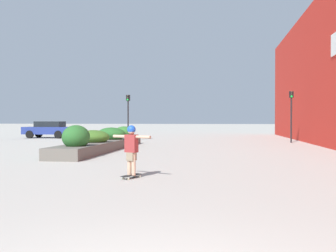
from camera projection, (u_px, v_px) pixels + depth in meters
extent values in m
cube|color=#605B54|center=(104.00, 145.00, 20.37)|extent=(1.59, 11.64, 0.50)
ellipsoid|color=#286028|center=(76.00, 137.00, 16.16)|extent=(1.18, 1.33, 1.04)
ellipsoid|color=#3D6623|center=(93.00, 137.00, 18.95)|extent=(1.66, 1.44, 0.70)
ellipsoid|color=#286028|center=(111.00, 134.00, 21.76)|extent=(1.68, 1.36, 0.79)
ellipsoid|color=#33702D|center=(124.00, 132.00, 24.85)|extent=(1.35, 1.52, 0.80)
cube|color=black|center=(131.00, 175.00, 10.45)|extent=(0.50, 0.74, 0.01)
cylinder|color=beige|center=(135.00, 176.00, 10.71)|extent=(0.08, 0.08, 0.06)
cylinder|color=beige|center=(140.00, 176.00, 10.61)|extent=(0.08, 0.08, 0.06)
cylinder|color=beige|center=(123.00, 178.00, 10.28)|extent=(0.08, 0.08, 0.06)
cylinder|color=beige|center=(128.00, 179.00, 10.19)|extent=(0.08, 0.08, 0.06)
cylinder|color=tan|center=(129.00, 163.00, 10.48)|extent=(0.15, 0.15, 0.64)
cylinder|color=tan|center=(134.00, 164.00, 10.40)|extent=(0.15, 0.15, 0.64)
cube|color=gray|center=(131.00, 156.00, 10.44)|extent=(0.29, 0.27, 0.23)
cube|color=maroon|center=(131.00, 143.00, 10.43)|extent=(0.40, 0.32, 0.50)
cylinder|color=tan|center=(120.00, 136.00, 10.66)|extent=(0.46, 0.28, 0.08)
cylinder|color=tan|center=(143.00, 137.00, 10.20)|extent=(0.46, 0.28, 0.08)
sphere|color=tan|center=(131.00, 131.00, 10.43)|extent=(0.21, 0.21, 0.21)
sphere|color=blue|center=(131.00, 129.00, 10.43)|extent=(0.24, 0.24, 0.24)
cube|color=navy|center=(48.00, 131.00, 33.81)|extent=(4.31, 1.75, 0.66)
cube|color=black|center=(50.00, 124.00, 33.78)|extent=(2.37, 1.54, 0.49)
cylinder|color=black|center=(30.00, 134.00, 33.18)|extent=(0.69, 0.22, 0.69)
cylinder|color=black|center=(39.00, 134.00, 34.82)|extent=(0.69, 0.22, 0.69)
cylinder|color=black|center=(58.00, 135.00, 32.81)|extent=(0.69, 0.22, 0.69)
cylinder|color=black|center=(66.00, 134.00, 34.46)|extent=(0.69, 0.22, 0.69)
cylinder|color=black|center=(128.00, 121.00, 29.12)|extent=(0.11, 0.11, 3.13)
cube|color=black|center=(128.00, 98.00, 29.09)|extent=(0.28, 0.20, 0.45)
sphere|color=#2D2823|center=(128.00, 96.00, 28.97)|extent=(0.15, 0.15, 0.15)
sphere|color=#2D2823|center=(128.00, 98.00, 28.97)|extent=(0.15, 0.15, 0.15)
sphere|color=green|center=(128.00, 100.00, 28.98)|extent=(0.15, 0.15, 0.15)
cylinder|color=black|center=(291.00, 120.00, 26.69)|extent=(0.11, 0.11, 3.23)
cube|color=black|center=(291.00, 94.00, 26.66)|extent=(0.28, 0.20, 0.45)
sphere|color=#2D2823|center=(292.00, 92.00, 26.54)|extent=(0.15, 0.15, 0.15)
sphere|color=#2D2823|center=(292.00, 94.00, 26.54)|extent=(0.15, 0.15, 0.15)
sphere|color=green|center=(292.00, 96.00, 26.55)|extent=(0.15, 0.15, 0.15)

